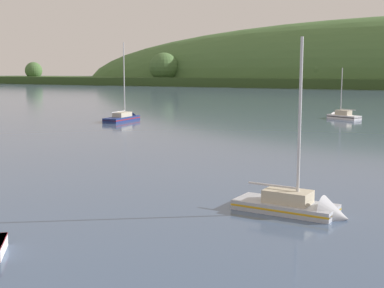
% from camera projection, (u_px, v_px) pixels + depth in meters
% --- Properties ---
extents(sailboat_near_mooring, '(6.15, 2.78, 9.98)m').
position_uv_depth(sailboat_near_mooring, '(300.00, 209.00, 26.73)').
color(sailboat_near_mooring, '#ADB2BC').
rests_on(sailboat_near_mooring, ground).
extents(sailboat_midwater_white, '(2.52, 7.91, 12.48)m').
position_uv_depth(sailboat_midwater_white, '(125.00, 119.00, 76.80)').
color(sailboat_midwater_white, navy).
rests_on(sailboat_midwater_white, ground).
extents(sailboat_outer_reach, '(6.02, 4.52, 8.57)m').
position_uv_depth(sailboat_outer_reach, '(341.00, 117.00, 80.31)').
color(sailboat_outer_reach, white).
rests_on(sailboat_outer_reach, ground).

